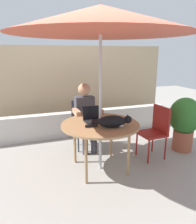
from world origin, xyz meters
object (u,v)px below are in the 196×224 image
Objects in this scene: patio_umbrella at (101,20)px; person_seated at (85,113)px; patio_table at (100,127)px; potted_plant_near_fence at (185,120)px; chair_occupied at (83,120)px; laptop at (93,117)px; cat at (114,122)px; chair_empty at (156,128)px.

person_seated is at bearing 90.00° from patio_umbrella.
potted_plant_near_fence is (1.66, 0.14, -0.11)m from patio_table.
patio_table is 1.31× the size of chair_occupied.
laptop is at bearing 178.87° from potted_plant_near_fence.
chair_occupied is at bearing 85.96° from laptop.
cat is at bearing -83.21° from person_seated.
potted_plant_near_fence is (1.72, -0.03, -0.23)m from laptop.
cat reaches higher than chair_occupied.
patio_table is 0.47× the size of patio_umbrella.
potted_plant_near_fence is (1.66, -0.64, -0.12)m from person_seated.
potted_plant_near_fence is at bearing -1.13° from laptop.
patio_table is 1.05m from chair_empty.
person_seated is at bearing 145.87° from chair_empty.
patio_umbrella reaches higher than chair_occupied.
laptop is at bearing 175.07° from chair_empty.
patio_table is at bearing -72.72° from laptop.
patio_table is at bearing -90.00° from person_seated.
chair_occupied is at bearing 154.45° from potted_plant_near_fence.
patio_umbrella is 1.66m from person_seated.
cat is at bearing -161.98° from chair_empty.
cat is (0.12, -1.15, 0.30)m from chair_occupied.
chair_empty is 0.64m from potted_plant_near_fence.
patio_table is at bearing -175.58° from chair_empty.
patio_table is 0.95m from chair_occupied.
cat is at bearing -61.35° from patio_umbrella.
person_seated is (-0.00, 0.78, 0.01)m from patio_table.
chair_occupied is 0.90× the size of potted_plant_near_fence.
patio_umbrella is 2.50× the size of potted_plant_near_fence.
person_seated reaches higher than laptop.
laptop reaches higher than chair_occupied.
patio_umbrella reaches higher than person_seated.
cat is (0.12, -0.99, 0.13)m from person_seated.
laptop is 0.31× the size of potted_plant_near_fence.
patio_table is 1.67m from potted_plant_near_fence.
person_seated is 1.79m from potted_plant_near_fence.
cat is at bearing -66.16° from laptop.
cat is (0.12, -0.22, -1.34)m from patio_umbrella.
cat is 1.60m from potted_plant_near_fence.
cat is (-0.91, -0.30, 0.30)m from chair_empty.
laptop is (-0.05, -0.60, 0.11)m from person_seated.
patio_umbrella is 2.78× the size of chair_occupied.
potted_plant_near_fence reaches higher than patio_table.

